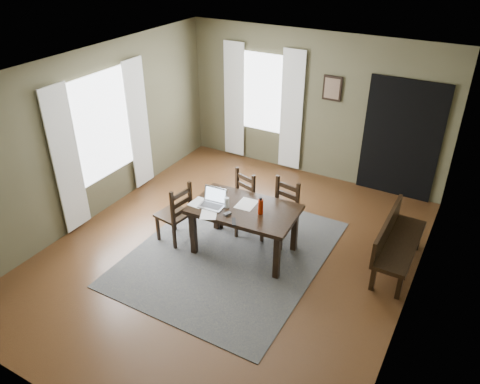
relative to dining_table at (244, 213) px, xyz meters
The scene contains 24 objects.
ground 0.71m from the dining_table, 136.79° to the right, with size 5.00×6.00×0.01m.
room_shell 1.15m from the dining_table, 136.79° to the right, with size 5.02×6.02×2.71m.
rug 0.70m from the dining_table, 136.79° to the right, with size 2.60×3.20×0.01m.
dining_table is the anchor object (origin of this frame).
chair_end 1.08m from the dining_table, 165.46° to the right, with size 0.49×0.49×0.99m.
chair_back_left 0.67m from the dining_table, 126.70° to the left, with size 0.52×0.52×0.95m.
chair_back_right 0.66m from the dining_table, 57.91° to the left, with size 0.50×0.50×0.98m.
bench 2.12m from the dining_table, 19.57° to the left, with size 0.46×1.42×0.80m.
laptop 0.48m from the dining_table, 161.80° to the right, with size 0.38×0.31×0.24m.
computer_mouse 0.32m from the dining_table, 112.10° to the right, with size 0.06×0.10×0.03m, color #3F3F42.
tv_remote 0.42m from the dining_table, 82.05° to the right, with size 0.05×0.18×0.02m, color black.
drinking_glass 0.30m from the dining_table, 153.09° to the right, with size 0.07×0.07×0.15m, color silver.
water_bottle 0.34m from the dining_table, ahead, with size 0.10×0.10×0.26m.
paper_a 0.68m from the dining_table, 162.54° to the right, with size 0.22×0.28×0.00m, color white.
paper_c 0.14m from the dining_table, 101.54° to the left, with size 0.26×0.33×0.00m, color white.
paper_e 0.53m from the dining_table, 132.12° to the right, with size 0.22×0.29×0.00m, color white.
window_left 2.74m from the dining_table, behind, with size 0.01×1.30×1.70m.
window_back 3.15m from the dining_table, 112.31° to the left, with size 1.00×0.01×1.50m.
curtain_left_near 2.76m from the dining_table, 163.53° to the right, with size 0.03×0.48×2.30m.
curtain_left_far 2.79m from the dining_table, 161.45° to the left, with size 0.03×0.48×2.30m.
curtain_back_left 3.35m from the dining_table, 122.49° to the left, with size 0.44×0.03×2.30m.
curtain_back_right 2.89m from the dining_table, 100.90° to the left, with size 0.44×0.03×2.30m.
framed_picture 3.02m from the dining_table, 86.10° to the left, with size 0.34×0.03×0.44m.
doorway_back 3.21m from the dining_table, 62.13° to the left, with size 1.30×0.03×2.10m.
Camera 1 is at (2.86, -4.78, 4.28)m, focal length 35.00 mm.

